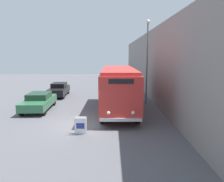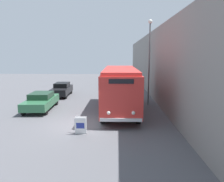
{
  "view_description": "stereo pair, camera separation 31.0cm",
  "coord_description": "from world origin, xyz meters",
  "px_view_note": "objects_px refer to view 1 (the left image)",
  "views": [
    {
      "loc": [
        2.1,
        -13.66,
        4.48
      ],
      "look_at": [
        2.04,
        1.44,
        2.03
      ],
      "focal_mm": 35.0,
      "sensor_mm": 36.0,
      "label": 1
    },
    {
      "loc": [
        2.41,
        -13.66,
        4.48
      ],
      "look_at": [
        2.04,
        1.44,
        2.03
      ],
      "focal_mm": 35.0,
      "sensor_mm": 36.0,
      "label": 2
    }
  ],
  "objects_px": {
    "vintage_bus": "(120,87)",
    "sign_board": "(82,126)",
    "parked_car_mid": "(60,89)",
    "parked_car_near": "(40,101)",
    "streetlamp": "(148,52)"
  },
  "relations": [
    {
      "from": "vintage_bus",
      "to": "streetlamp",
      "type": "distance_m",
      "value": 4.47
    },
    {
      "from": "vintage_bus",
      "to": "sign_board",
      "type": "xyz_separation_m",
      "value": [
        -2.34,
        -5.46,
        -1.48
      ]
    },
    {
      "from": "vintage_bus",
      "to": "parked_car_near",
      "type": "relative_size",
      "value": 1.98
    },
    {
      "from": "vintage_bus",
      "to": "parked_car_mid",
      "type": "height_order",
      "value": "vintage_bus"
    },
    {
      "from": "parked_car_mid",
      "to": "streetlamp",
      "type": "bearing_deg",
      "value": -27.34
    },
    {
      "from": "parked_car_mid",
      "to": "vintage_bus",
      "type": "bearing_deg",
      "value": -47.57
    },
    {
      "from": "streetlamp",
      "to": "parked_car_mid",
      "type": "distance_m",
      "value": 10.77
    },
    {
      "from": "streetlamp",
      "to": "parked_car_mid",
      "type": "bearing_deg",
      "value": 154.94
    },
    {
      "from": "sign_board",
      "to": "parked_car_near",
      "type": "xyz_separation_m",
      "value": [
        -4.27,
        5.73,
        0.25
      ]
    },
    {
      "from": "vintage_bus",
      "to": "parked_car_mid",
      "type": "relative_size",
      "value": 2.07
    },
    {
      "from": "sign_board",
      "to": "parked_car_near",
      "type": "bearing_deg",
      "value": 126.71
    },
    {
      "from": "vintage_bus",
      "to": "sign_board",
      "type": "distance_m",
      "value": 6.12
    },
    {
      "from": "vintage_bus",
      "to": "parked_car_near",
      "type": "distance_m",
      "value": 6.72
    },
    {
      "from": "streetlamp",
      "to": "parked_car_near",
      "type": "relative_size",
      "value": 1.56
    },
    {
      "from": "sign_board",
      "to": "parked_car_near",
      "type": "distance_m",
      "value": 7.15
    }
  ]
}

